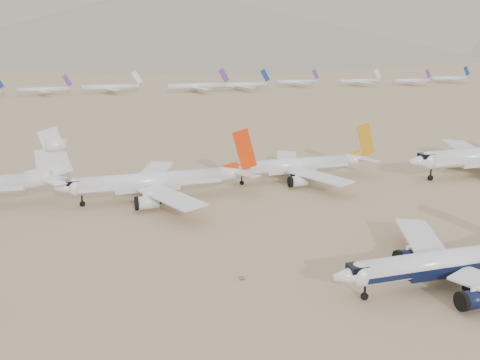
{
  "coord_description": "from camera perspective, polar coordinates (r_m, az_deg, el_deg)",
  "views": [
    {
      "loc": [
        -56.62,
        -68.97,
        42.34
      ],
      "look_at": [
        -18.32,
        54.56,
        7.0
      ],
      "focal_mm": 40.0,
      "sensor_mm": 36.0,
      "label": 1
    }
  ],
  "objects": [
    {
      "name": "row2_gold_tail",
      "position": [
        160.46,
        6.42,
        1.59
      ],
      "size": [
        46.31,
        45.29,
        16.49
      ],
      "color": "silver",
      "rests_on": "ground"
    },
    {
      "name": "row2_orange_tail",
      "position": [
        141.98,
        -8.6,
        -0.12
      ],
      "size": [
        50.4,
        49.31,
        17.98
      ],
      "color": "silver",
      "rests_on": "ground"
    },
    {
      "name": "main_airliner",
      "position": [
        101.0,
        22.61,
        -7.91
      ],
      "size": [
        47.37,
        46.26,
        16.72
      ],
      "color": "silver",
      "rests_on": "ground"
    },
    {
      "name": "foothills",
      "position": [
        1306.65,
        9.68,
        16.17
      ],
      "size": [
        4637.5,
        1395.0,
        155.0
      ],
      "color": "slate",
      "rests_on": "ground"
    },
    {
      "name": "ground",
      "position": [
        98.77,
        20.32,
        -11.13
      ],
      "size": [
        7000.0,
        7000.0,
        0.0
      ],
      "primitive_type": "plane",
      "color": "#947856",
      "rests_on": "ground"
    },
    {
      "name": "distant_storage_row",
      "position": [
        413.79,
        -7.36,
        9.9
      ],
      "size": [
        612.47,
        63.15,
        15.24
      ],
      "color": "silver",
      "rests_on": "ground"
    }
  ]
}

